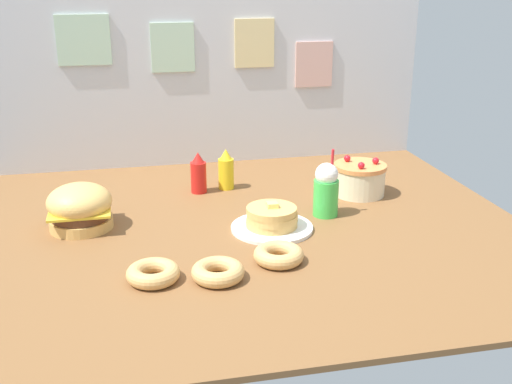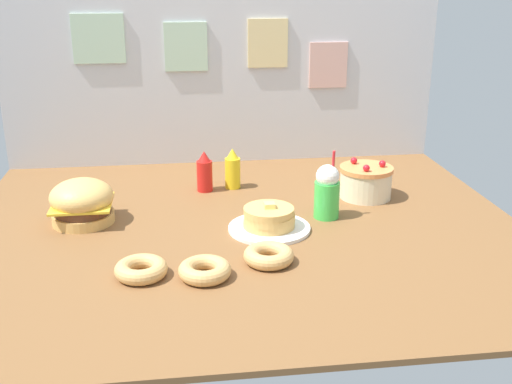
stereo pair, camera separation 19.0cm
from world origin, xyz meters
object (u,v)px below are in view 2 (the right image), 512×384
at_px(cream_soda_cup, 327,192).
at_px(donut_chocolate, 205,270).
at_px(pancake_stack, 269,221).
at_px(ketchup_bottle, 205,173).
at_px(donut_pink_glaze, 141,269).
at_px(burger, 82,202).
at_px(layer_cake, 366,182).
at_px(mustard_bottle, 233,170).
at_px(donut_vanilla, 269,255).

xyz_separation_m(cream_soda_cup, donut_chocolate, (-0.51, -0.46, -0.08)).
height_order(pancake_stack, cream_soda_cup, cream_soda_cup).
distance_m(ketchup_bottle, donut_pink_glaze, 0.85).
distance_m(pancake_stack, donut_pink_glaze, 0.57).
distance_m(burger, layer_cake, 1.19).
relative_size(pancake_stack, cream_soda_cup, 1.13).
bearing_deg(donut_chocolate, donut_pink_glaze, 170.63).
height_order(burger, donut_chocolate, burger).
height_order(mustard_bottle, donut_pink_glaze, mustard_bottle).
distance_m(burger, donut_chocolate, 0.70).
bearing_deg(pancake_stack, burger, 166.48).
bearing_deg(donut_vanilla, pancake_stack, 81.07).
bearing_deg(donut_pink_glaze, cream_soda_cup, 30.81).
bearing_deg(donut_vanilla, mustard_bottle, 93.30).
xyz_separation_m(mustard_bottle, donut_chocolate, (-0.18, -0.87, -0.06)).
relative_size(burger, cream_soda_cup, 0.88).
xyz_separation_m(burger, ketchup_bottle, (0.49, 0.31, 0.00)).
xyz_separation_m(pancake_stack, donut_chocolate, (-0.26, -0.36, -0.01)).
height_order(layer_cake, ketchup_bottle, ketchup_bottle).
distance_m(pancake_stack, mustard_bottle, 0.52).
distance_m(cream_soda_cup, donut_chocolate, 0.69).
relative_size(layer_cake, donut_chocolate, 1.34).
height_order(mustard_bottle, donut_chocolate, mustard_bottle).
bearing_deg(pancake_stack, layer_cake, 33.15).
bearing_deg(donut_pink_glaze, ketchup_bottle, 72.87).
relative_size(mustard_bottle, cream_soda_cup, 0.67).
bearing_deg(ketchup_bottle, mustard_bottle, 11.12).
bearing_deg(mustard_bottle, donut_chocolate, -101.42).
bearing_deg(cream_soda_cup, pancake_stack, -157.84).
xyz_separation_m(layer_cake, donut_pink_glaze, (-0.94, -0.63, -0.04)).
bearing_deg(donut_pink_glaze, layer_cake, 34.01).
bearing_deg(layer_cake, donut_vanilla, -131.30).
relative_size(cream_soda_cup, donut_vanilla, 1.61).
height_order(pancake_stack, ketchup_bottle, ketchup_bottle).
bearing_deg(burger, donut_pink_glaze, -63.85).
bearing_deg(mustard_bottle, donut_vanilla, -86.70).
height_order(pancake_stack, donut_pink_glaze, pancake_stack).
xyz_separation_m(mustard_bottle, cream_soda_cup, (0.34, -0.41, 0.02)).
relative_size(layer_cake, cream_soda_cup, 0.83).
height_order(donut_chocolate, donut_vanilla, same).
xyz_separation_m(burger, donut_vanilla, (0.67, -0.45, -0.06)).
distance_m(donut_pink_glaze, donut_chocolate, 0.21).
height_order(ketchup_bottle, cream_soda_cup, cream_soda_cup).
xyz_separation_m(pancake_stack, cream_soda_cup, (0.25, 0.10, 0.07)).
relative_size(burger, pancake_stack, 0.78).
distance_m(mustard_bottle, donut_vanilla, 0.79).
bearing_deg(donut_pink_glaze, pancake_stack, 34.85).
bearing_deg(donut_pink_glaze, donut_chocolate, -9.37).
height_order(cream_soda_cup, donut_vanilla, cream_soda_cup).
distance_m(ketchup_bottle, donut_vanilla, 0.79).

